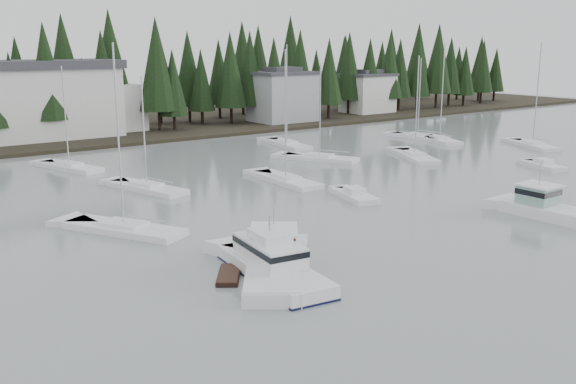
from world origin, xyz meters
The scene contains 20 objects.
far_shore_land centered at (0.00, 97.00, 0.00)m, with size 240.00×54.00×1.00m, color black.
conifer_treeline centered at (0.00, 86.00, 0.00)m, with size 200.00×22.00×20.00m, color black, non-canonical shape.
house_east_a centered at (36.00, 78.00, 4.90)m, with size 10.60×8.48×9.25m.
house_east_b centered at (58.00, 80.00, 4.40)m, with size 9.54×7.42×8.25m.
harbor_inn centered at (-2.96, 82.34, 5.78)m, with size 29.50×11.50×10.90m.
lobster_boat_brown centered at (-8.22, 17.99, 0.54)m, with size 8.29×9.70×4.78m.
cabin_cruiser_center centered at (-8.40, 17.70, 0.64)m, with size 4.34×10.27×4.28m.
lobster_boat_teal centered at (17.30, 15.21, 0.58)m, with size 3.22×8.93×4.91m.
sailboat_0 centered at (-7.26, 58.89, 0.06)m, with size 5.23×9.58×11.87m.
sailboat_2 centered at (8.08, 38.88, 0.07)m, with size 3.11×9.68×13.70m.
sailboat_3 centered at (18.78, 46.58, 0.06)m, with size 6.79×9.54×12.03m.
sailboat_5 centered at (41.84, 52.01, 0.06)m, with size 3.71×9.09×12.19m.
sailboat_6 centered at (-4.74, 43.85, 0.06)m, with size 4.97×9.57×11.31m.
sailboat_7 centered at (48.43, 37.28, 0.08)m, with size 6.16×9.42×14.33m.
sailboat_8 centered at (-11.94, 31.94, 0.08)m, with size 7.10×9.92×14.33m.
sailboat_10 centered at (22.11, 57.80, 0.07)m, with size 4.24×10.23×14.11m.
sailboat_11 centered at (29.04, 40.79, 0.06)m, with size 6.85×9.88×12.84m.
sailboat_12 centered at (42.07, 48.00, 0.09)m, with size 5.55×8.84×14.30m.
runabout_1 centered at (9.06, 29.63, 0.13)m, with size 3.69×6.21×1.42m.
runabout_2 centered at (36.07, 27.87, 0.13)m, with size 3.91×6.04×1.42m.
Camera 1 is at (-29.29, -12.26, 13.74)m, focal length 40.00 mm.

